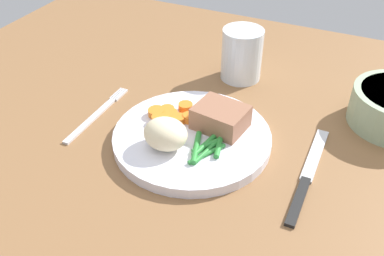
# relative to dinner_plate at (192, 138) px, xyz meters

# --- Properties ---
(dining_table) EXTENTS (1.20, 0.90, 0.02)m
(dining_table) POSITION_rel_dinner_plate_xyz_m (0.04, 0.03, -0.02)
(dining_table) COLOR brown
(dining_table) RESTS_ON ground
(dinner_plate) EXTENTS (0.24, 0.24, 0.02)m
(dinner_plate) POSITION_rel_dinner_plate_xyz_m (0.00, 0.00, 0.00)
(dinner_plate) COLOR white
(dinner_plate) RESTS_ON dining_table
(meat_portion) EXTENTS (0.08, 0.07, 0.03)m
(meat_portion) POSITION_rel_dinner_plate_xyz_m (0.03, 0.04, 0.03)
(meat_portion) COLOR #936047
(meat_portion) RESTS_ON dinner_plate
(mashed_potatoes) EXTENTS (0.06, 0.06, 0.04)m
(mashed_potatoes) POSITION_rel_dinner_plate_xyz_m (-0.02, -0.04, 0.03)
(mashed_potatoes) COLOR beige
(mashed_potatoes) RESTS_ON dinner_plate
(carrot_slices) EXTENTS (0.08, 0.07, 0.01)m
(carrot_slices) POSITION_rel_dinner_plate_xyz_m (-0.04, 0.02, 0.01)
(carrot_slices) COLOR orange
(carrot_slices) RESTS_ON dinner_plate
(green_beans) EXTENTS (0.06, 0.09, 0.01)m
(green_beans) POSITION_rel_dinner_plate_xyz_m (0.04, -0.02, 0.01)
(green_beans) COLOR #2D8C38
(green_beans) RESTS_ON dinner_plate
(fork) EXTENTS (0.01, 0.17, 0.00)m
(fork) POSITION_rel_dinner_plate_xyz_m (-0.17, -0.00, -0.01)
(fork) COLOR silver
(fork) RESTS_ON dining_table
(knife) EXTENTS (0.02, 0.21, 0.01)m
(knife) POSITION_rel_dinner_plate_xyz_m (0.17, -0.00, -0.01)
(knife) COLOR black
(knife) RESTS_ON dining_table
(water_glass) EXTENTS (0.07, 0.07, 0.09)m
(water_glass) POSITION_rel_dinner_plate_xyz_m (0.00, 0.21, 0.03)
(water_glass) COLOR silver
(water_glass) RESTS_ON dining_table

